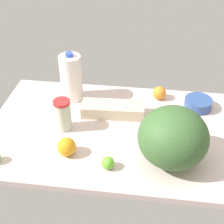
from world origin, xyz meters
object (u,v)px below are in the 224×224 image
object	(u,v)px
tumbler_cup	(63,115)
orange_loose	(159,93)
lime_beside_bowl	(108,163)
watermelon	(173,137)
egg_carton	(113,109)
mixing_bowl	(198,104)
orange_near_front	(67,147)
milk_jug	(71,78)
lime_by_jug	(174,116)

from	to	relation	value
tumbler_cup	orange_loose	bearing A→B (deg)	-145.30
lime_beside_bowl	watermelon	bearing A→B (deg)	-162.36
egg_carton	mixing_bowl	size ratio (longest dim) A/B	2.21
egg_carton	orange_near_front	world-z (taller)	orange_near_front
mixing_bowl	orange_loose	size ratio (longest dim) A/B	1.99
egg_carton	mixing_bowl	xyz separation A→B (cm)	(-43.51, -11.55, -0.45)
watermelon	tumbler_cup	bearing A→B (deg)	-16.33
milk_jug	egg_carton	bearing A→B (deg)	152.21
watermelon	mixing_bowl	bearing A→B (deg)	-110.85
watermelon	lime_by_jug	size ratio (longest dim) A/B	5.52
egg_carton	lime_beside_bowl	world-z (taller)	egg_carton
orange_loose	tumbler_cup	bearing A→B (deg)	34.70
watermelon	mixing_bowl	size ratio (longest dim) A/B	2.04
lime_by_jug	lime_beside_bowl	xyz separation A→B (cm)	(28.10, 35.80, 0.09)
lime_by_jug	egg_carton	bearing A→B (deg)	-1.27
lime_by_jug	lime_beside_bowl	bearing A→B (deg)	51.88
orange_loose	watermelon	bearing A→B (deg)	96.26
orange_near_front	orange_loose	bearing A→B (deg)	-129.25
lime_by_jug	mixing_bowl	bearing A→B (deg)	-136.37
milk_jug	orange_near_front	world-z (taller)	milk_jug
watermelon	lime_by_jug	world-z (taller)	watermelon
mixing_bowl	lime_by_jug	bearing A→B (deg)	43.63
watermelon	orange_loose	world-z (taller)	watermelon
milk_jug	orange_near_front	distance (cm)	44.68
lime_by_jug	orange_near_front	distance (cm)	55.67
milk_jug	mixing_bowl	size ratio (longest dim) A/B	1.89
milk_jug	tumbler_cup	distance (cm)	26.60
mixing_bowl	orange_near_front	bearing A→B (deg)	35.25
orange_near_front	orange_loose	distance (cm)	62.43
milk_jug	lime_beside_bowl	distance (cm)	56.53
mixing_bowl	tumbler_cup	xyz separation A→B (cm)	(65.38, 25.14, 5.31)
tumbler_cup	lime_beside_bowl	bearing A→B (deg)	136.88
tumbler_cup	orange_loose	xyz separation A→B (cm)	(-45.16, -31.27, -4.40)
watermelon	lime_by_jug	bearing A→B (deg)	-94.85
watermelon	tumbler_cup	size ratio (longest dim) A/B	1.83
milk_jug	orange_loose	xyz separation A→B (cm)	(-47.06, -5.15, -9.07)
tumbler_cup	lime_by_jug	xyz separation A→B (cm)	(-52.55, -12.91, -5.35)
tumbler_cup	orange_near_front	bearing A→B (deg)	108.36
milk_jug	lime_beside_bowl	xyz separation A→B (cm)	(-26.35, 49.02, -9.93)
tumbler_cup	watermelon	bearing A→B (deg)	163.67
orange_near_front	watermelon	bearing A→B (deg)	-176.96
milk_jug	watermelon	world-z (taller)	milk_jug
lime_by_jug	orange_near_front	bearing A→B (deg)	32.59
tumbler_cup	orange_near_front	size ratio (longest dim) A/B	1.95
tumbler_cup	egg_carton	bearing A→B (deg)	-148.15
milk_jug	orange_loose	distance (cm)	48.20
orange_loose	lime_by_jug	bearing A→B (deg)	111.91
lime_by_jug	orange_near_front	world-z (taller)	orange_near_front
mixing_bowl	orange_near_front	world-z (taller)	orange_near_front
tumbler_cup	lime_by_jug	world-z (taller)	tumbler_cup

